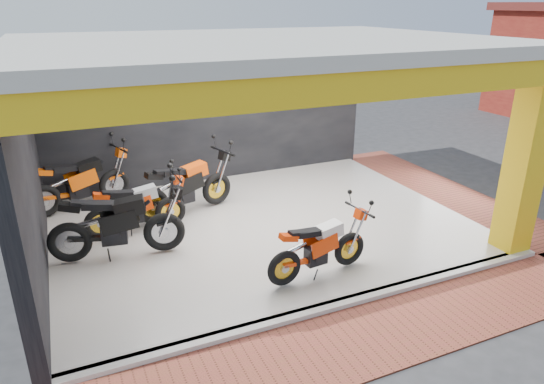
{
  "coord_description": "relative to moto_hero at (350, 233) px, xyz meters",
  "views": [
    {
      "loc": [
        -3.45,
        -6.23,
        4.28
      ],
      "look_at": [
        0.05,
        1.65,
        0.9
      ],
      "focal_mm": 32.0,
      "sensor_mm": 36.0,
      "label": 1
    }
  ],
  "objects": [
    {
      "name": "paver_right",
      "position": [
        4.12,
        2.15,
        -0.69
      ],
      "size": [
        1.4,
        7.0,
        0.03
      ],
      "primitive_type": "cube",
      "color": "brown",
      "rests_on": "ground"
    },
    {
      "name": "moto_hero",
      "position": [
        0.0,
        0.0,
        0.0
      ],
      "size": [
        2.04,
        0.93,
        1.21
      ],
      "primitive_type": null,
      "rotation": [
        0.0,
        0.0,
        0.1
      ],
      "color": "#EC3909",
      "rests_on": "showroom_floor"
    },
    {
      "name": "showroom_ceiling",
      "position": [
        -0.68,
        2.15,
        2.9
      ],
      "size": [
        8.4,
        6.4,
        0.2
      ],
      "primitive_type": "cube",
      "color": "beige",
      "rests_on": "corner_column"
    },
    {
      "name": "moto_row_b",
      "position": [
        -2.73,
        1.75,
        0.14
      ],
      "size": [
        2.54,
        1.28,
        1.48
      ],
      "primitive_type": null,
      "rotation": [
        0.0,
        0.0,
        -0.16
      ],
      "color": "black",
      "rests_on": "showroom_floor"
    },
    {
      "name": "showroom_floor",
      "position": [
        -0.68,
        2.15,
        -0.65
      ],
      "size": [
        8.0,
        6.0,
        0.1
      ],
      "primitive_type": "cube",
      "color": "silver",
      "rests_on": "ground"
    },
    {
      "name": "paver_front",
      "position": [
        -0.68,
        -1.65,
        -0.69
      ],
      "size": [
        9.0,
        1.4,
        0.03
      ],
      "primitive_type": "cube",
      "color": "brown",
      "rests_on": "ground"
    },
    {
      "name": "header_beam_right",
      "position": [
        3.32,
        2.15,
        2.6
      ],
      "size": [
        0.3,
        6.4,
        0.4
      ],
      "primitive_type": "cube",
      "color": "gold",
      "rests_on": "corner_column"
    },
    {
      "name": "moto_row_c",
      "position": [
        -1.22,
        3.46,
        0.12
      ],
      "size": [
        2.51,
        1.48,
        1.44
      ],
      "primitive_type": null,
      "rotation": [
        0.0,
        0.0,
        0.27
      ],
      "color": "black",
      "rests_on": "showroom_floor"
    },
    {
      "name": "left_wall",
      "position": [
        -4.78,
        2.15,
        1.05
      ],
      "size": [
        0.2,
        6.2,
        3.5
      ],
      "primitive_type": "cube",
      "color": "black",
      "rests_on": "ground"
    },
    {
      "name": "header_beam_front",
      "position": [
        -0.68,
        -0.85,
        2.6
      ],
      "size": [
        8.4,
        0.3,
        0.4
      ],
      "primitive_type": "cube",
      "color": "gold",
      "rests_on": "corner_column"
    },
    {
      "name": "moto_row_d",
      "position": [
        -3.23,
        4.65,
        0.11
      ],
      "size": [
        2.48,
        1.48,
        1.42
      ],
      "primitive_type": null,
      "rotation": [
        0.0,
        0.0,
        0.28
      ],
      "color": "#EF570A",
      "rests_on": "showroom_floor"
    },
    {
      "name": "floor_kerb",
      "position": [
        -0.68,
        -0.87,
        -0.65
      ],
      "size": [
        8.0,
        0.2,
        0.1
      ],
      "primitive_type": "cube",
      "color": "silver",
      "rests_on": "ground"
    },
    {
      "name": "moto_row_a",
      "position": [
        -2.4,
        2.76,
        0.02
      ],
      "size": [
        2.06,
        0.81,
        1.25
      ],
      "primitive_type": null,
      "rotation": [
        0.0,
        0.0,
        0.03
      ],
      "color": "red",
      "rests_on": "showroom_floor"
    },
    {
      "name": "back_wall",
      "position": [
        -0.68,
        5.25,
        1.05
      ],
      "size": [
        8.2,
        0.2,
        3.5
      ],
      "primitive_type": "cube",
      "color": "black",
      "rests_on": "ground"
    },
    {
      "name": "corner_column",
      "position": [
        3.07,
        -0.6,
        1.05
      ],
      "size": [
        0.5,
        0.5,
        3.5
      ],
      "primitive_type": "cube",
      "color": "gold",
      "rests_on": "ground"
    },
    {
      "name": "ground",
      "position": [
        -0.68,
        0.15,
        -0.7
      ],
      "size": [
        80.0,
        80.0,
        0.0
      ],
      "primitive_type": "plane",
      "color": "#2D2D30",
      "rests_on": "ground"
    }
  ]
}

